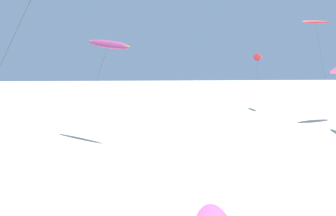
{
  "coord_description": "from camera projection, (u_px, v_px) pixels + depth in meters",
  "views": [
    {
      "loc": [
        -0.43,
        2.99,
        7.47
      ],
      "look_at": [
        1.17,
        21.82,
        4.85
      ],
      "focal_mm": 33.55,
      "sensor_mm": 36.0,
      "label": 1
    }
  ],
  "objects": [
    {
      "name": "flying_kite_1",
      "position": [
        315.0,
        22.0,
        47.61
      ],
      "size": [
        6.09,
        8.64,
        14.47
      ],
      "color": "red",
      "rests_on": "ground"
    },
    {
      "name": "flying_kite_2",
      "position": [
        108.0,
        44.0,
        36.16
      ],
      "size": [
        6.0,
        9.56,
        10.84
      ],
      "color": "#EA5193",
      "rests_on": "ground"
    },
    {
      "name": "flying_kite_3",
      "position": [
        257.0,
        57.0,
        56.26
      ],
      "size": [
        3.77,
        11.57,
        9.96
      ],
      "color": "red",
      "rests_on": "ground"
    }
  ]
}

